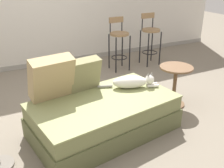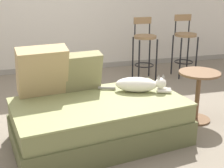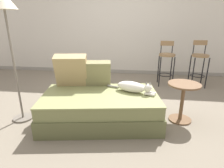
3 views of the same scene
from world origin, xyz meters
name	(u,v)px [view 1 (image 1 of 3)]	position (x,y,z in m)	size (l,w,h in m)	color
ground_plane	(91,116)	(0.00, 0.00, 0.00)	(16.00, 16.00, 0.00)	slate
wall_baseboard_trim	(48,63)	(0.00, 2.20, 0.04)	(8.00, 0.02, 0.09)	gray
couch	(104,116)	(0.00, -0.40, 0.21)	(1.72, 1.14, 0.42)	brown
throw_pillow_corner	(52,78)	(-0.49, -0.12, 0.67)	(0.51, 0.36, 0.50)	tan
throw_pillow_middle	(84,74)	(-0.09, -0.06, 0.62)	(0.40, 0.27, 0.40)	#847F56
cat	(132,82)	(0.45, -0.26, 0.49)	(0.71, 0.34, 0.19)	white
bar_stool_near_window	(119,40)	(1.13, 1.36, 0.56)	(0.34, 0.34, 0.95)	black
bar_stool_by_doorway	(150,36)	(1.81, 1.36, 0.56)	(0.34, 0.34, 0.98)	black
side_table	(175,80)	(1.14, -0.23, 0.37)	(0.44, 0.44, 0.56)	brown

